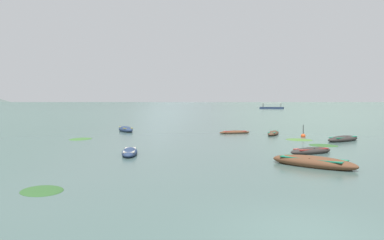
{
  "coord_description": "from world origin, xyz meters",
  "views": [
    {
      "loc": [
        -2.61,
        -9.08,
        3.17
      ],
      "look_at": [
        -3.13,
        34.45,
        0.98
      ],
      "focal_mm": 35.66,
      "sensor_mm": 36.0,
      "label": 1
    }
  ],
  "objects_px": {
    "rowboat_8": "(126,129)",
    "rowboat_6": "(311,151)",
    "rowboat_5": "(313,162)",
    "mooring_buoy": "(303,136)",
    "rowboat_0": "(273,133)",
    "rowboat_2": "(130,152)",
    "rowboat_7": "(343,139)",
    "ferry_0": "(272,108)",
    "rowboat_4": "(235,132)"
  },
  "relations": [
    {
      "from": "rowboat_8",
      "to": "rowboat_6",
      "type": "bearing_deg",
      "value": -49.22
    },
    {
      "from": "rowboat_5",
      "to": "mooring_buoy",
      "type": "relative_size",
      "value": 3.45
    },
    {
      "from": "rowboat_0",
      "to": "rowboat_2",
      "type": "height_order",
      "value": "rowboat_0"
    },
    {
      "from": "rowboat_5",
      "to": "rowboat_6",
      "type": "xyz_separation_m",
      "value": [
        1.26,
        4.55,
        -0.05
      ]
    },
    {
      "from": "rowboat_7",
      "to": "rowboat_5",
      "type": "bearing_deg",
      "value": -116.83
    },
    {
      "from": "rowboat_5",
      "to": "rowboat_7",
      "type": "height_order",
      "value": "rowboat_5"
    },
    {
      "from": "rowboat_7",
      "to": "ferry_0",
      "type": "xyz_separation_m",
      "value": [
        18.38,
        121.75,
        0.28
      ]
    },
    {
      "from": "rowboat_6",
      "to": "ferry_0",
      "type": "distance_m",
      "value": 130.97
    },
    {
      "from": "rowboat_6",
      "to": "rowboat_0",
      "type": "bearing_deg",
      "value": 88.78
    },
    {
      "from": "rowboat_2",
      "to": "rowboat_7",
      "type": "height_order",
      "value": "rowboat_7"
    },
    {
      "from": "ferry_0",
      "to": "rowboat_5",
      "type": "bearing_deg",
      "value": -100.32
    },
    {
      "from": "rowboat_4",
      "to": "ferry_0",
      "type": "bearing_deg",
      "value": 77.12
    },
    {
      "from": "rowboat_2",
      "to": "rowboat_5",
      "type": "relative_size",
      "value": 0.83
    },
    {
      "from": "rowboat_4",
      "to": "rowboat_5",
      "type": "height_order",
      "value": "rowboat_5"
    },
    {
      "from": "rowboat_2",
      "to": "rowboat_8",
      "type": "xyz_separation_m",
      "value": [
        -3.45,
        17.23,
        0.06
      ]
    },
    {
      "from": "rowboat_5",
      "to": "ferry_0",
      "type": "distance_m",
      "value": 135.68
    },
    {
      "from": "rowboat_7",
      "to": "rowboat_8",
      "type": "xyz_separation_m",
      "value": [
        -18.99,
        9.4,
        0.04
      ]
    },
    {
      "from": "mooring_buoy",
      "to": "ferry_0",
      "type": "bearing_deg",
      "value": 80.13
    },
    {
      "from": "rowboat_2",
      "to": "rowboat_7",
      "type": "distance_m",
      "value": 17.4
    },
    {
      "from": "rowboat_6",
      "to": "rowboat_5",
      "type": "bearing_deg",
      "value": -105.45
    },
    {
      "from": "rowboat_7",
      "to": "mooring_buoy",
      "type": "distance_m",
      "value": 3.98
    },
    {
      "from": "rowboat_8",
      "to": "ferry_0",
      "type": "xyz_separation_m",
      "value": [
        37.37,
        112.34,
        0.24
      ]
    },
    {
      "from": "rowboat_7",
      "to": "mooring_buoy",
      "type": "xyz_separation_m",
      "value": [
        -2.22,
        3.31,
        -0.06
      ]
    },
    {
      "from": "rowboat_2",
      "to": "rowboat_0",
      "type": "bearing_deg",
      "value": 49.95
    },
    {
      "from": "rowboat_8",
      "to": "ferry_0",
      "type": "height_order",
      "value": "ferry_0"
    },
    {
      "from": "rowboat_7",
      "to": "ferry_0",
      "type": "distance_m",
      "value": 123.13
    },
    {
      "from": "rowboat_7",
      "to": "mooring_buoy",
      "type": "relative_size",
      "value": 3.08
    },
    {
      "from": "rowboat_4",
      "to": "rowboat_6",
      "type": "height_order",
      "value": "rowboat_6"
    },
    {
      "from": "rowboat_8",
      "to": "rowboat_7",
      "type": "bearing_deg",
      "value": -26.35
    },
    {
      "from": "rowboat_4",
      "to": "rowboat_2",
      "type": "bearing_deg",
      "value": -117.49
    },
    {
      "from": "rowboat_2",
      "to": "mooring_buoy",
      "type": "height_order",
      "value": "mooring_buoy"
    },
    {
      "from": "rowboat_7",
      "to": "mooring_buoy",
      "type": "height_order",
      "value": "mooring_buoy"
    },
    {
      "from": "rowboat_2",
      "to": "rowboat_5",
      "type": "xyz_separation_m",
      "value": [
        9.61,
        -3.91,
        0.05
      ]
    },
    {
      "from": "rowboat_0",
      "to": "rowboat_6",
      "type": "bearing_deg",
      "value": -91.22
    },
    {
      "from": "rowboat_2",
      "to": "ferry_0",
      "type": "height_order",
      "value": "ferry_0"
    },
    {
      "from": "rowboat_8",
      "to": "rowboat_2",
      "type": "bearing_deg",
      "value": -78.68
    },
    {
      "from": "rowboat_5",
      "to": "rowboat_6",
      "type": "height_order",
      "value": "rowboat_5"
    },
    {
      "from": "rowboat_8",
      "to": "ferry_0",
      "type": "bearing_deg",
      "value": 71.6
    },
    {
      "from": "rowboat_6",
      "to": "rowboat_8",
      "type": "xyz_separation_m",
      "value": [
        -14.31,
        16.59,
        0.05
      ]
    },
    {
      "from": "rowboat_2",
      "to": "ferry_0",
      "type": "xyz_separation_m",
      "value": [
        33.92,
        129.57,
        0.3
      ]
    },
    {
      "from": "rowboat_0",
      "to": "ferry_0",
      "type": "bearing_deg",
      "value": 78.92
    },
    {
      "from": "rowboat_2",
      "to": "ferry_0",
      "type": "relative_size",
      "value": 0.34
    },
    {
      "from": "rowboat_2",
      "to": "rowboat_4",
      "type": "distance_m",
      "value": 16.62
    },
    {
      "from": "rowboat_7",
      "to": "rowboat_4",
      "type": "bearing_deg",
      "value": 138.69
    },
    {
      "from": "mooring_buoy",
      "to": "rowboat_8",
      "type": "bearing_deg",
      "value": 160.02
    },
    {
      "from": "rowboat_2",
      "to": "rowboat_5",
      "type": "height_order",
      "value": "rowboat_5"
    },
    {
      "from": "mooring_buoy",
      "to": "rowboat_2",
      "type": "bearing_deg",
      "value": -140.12
    },
    {
      "from": "rowboat_2",
      "to": "rowboat_7",
      "type": "relative_size",
      "value": 0.93
    },
    {
      "from": "rowboat_5",
      "to": "rowboat_6",
      "type": "distance_m",
      "value": 4.72
    },
    {
      "from": "rowboat_4",
      "to": "rowboat_5",
      "type": "relative_size",
      "value": 0.79
    }
  ]
}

